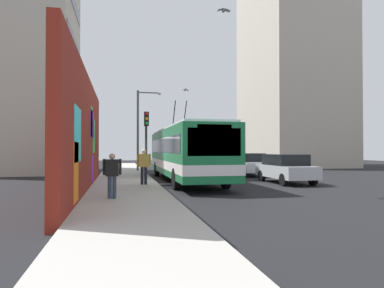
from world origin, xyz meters
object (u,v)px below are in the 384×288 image
(city_bus, at_px, (185,152))
(pedestrian_near_wall, at_px, (112,172))
(pedestrian_at_curb, at_px, (144,164))
(traffic_light, at_px, (146,133))
(parked_car_silver, at_px, (285,168))
(street_lamp, at_px, (141,124))
(parked_car_white, at_px, (247,164))

(city_bus, xyz_separation_m, pedestrian_near_wall, (-7.23, 3.96, -0.67))
(pedestrian_at_curb, bearing_deg, traffic_light, -6.25)
(parked_car_silver, distance_m, traffic_light, 8.23)
(city_bus, height_order, pedestrian_near_wall, city_bus)
(pedestrian_at_curb, bearing_deg, pedestrian_near_wall, 162.48)
(city_bus, xyz_separation_m, street_lamp, (8.26, 2.02, 2.16))
(traffic_light, bearing_deg, city_bus, -113.07)
(parked_car_white, distance_m, traffic_light, 8.03)
(city_bus, relative_size, parked_car_white, 2.76)
(parked_car_white, xyz_separation_m, street_lamp, (4.79, 7.22, 3.05))
(pedestrian_near_wall, relative_size, pedestrian_at_curb, 0.92)
(traffic_light, relative_size, street_lamp, 0.61)
(parked_car_silver, height_order, pedestrian_at_curb, pedestrian_at_curb)
(city_bus, xyz_separation_m, parked_car_silver, (-2.21, -5.20, -0.89))
(street_lamp, bearing_deg, city_bus, -166.27)
(city_bus, distance_m, parked_car_silver, 5.72)
(pedestrian_near_wall, bearing_deg, pedestrian_at_curb, -17.52)
(parked_car_silver, distance_m, street_lamp, 13.08)
(street_lamp, bearing_deg, parked_car_silver, -145.42)
(city_bus, height_order, pedestrian_at_curb, city_bus)
(city_bus, height_order, parked_car_silver, city_bus)
(parked_car_white, height_order, street_lamp, street_lamp)
(city_bus, distance_m, street_lamp, 8.78)
(city_bus, xyz_separation_m, parked_car_white, (3.47, -5.20, -0.89))
(city_bus, relative_size, street_lamp, 1.95)
(pedestrian_at_curb, xyz_separation_m, traffic_light, (3.67, -0.40, 1.66))
(city_bus, relative_size, parked_car_silver, 3.09)
(city_bus, distance_m, pedestrian_at_curb, 3.80)
(city_bus, height_order, traffic_light, city_bus)
(parked_car_silver, bearing_deg, traffic_light, 66.96)
(parked_car_silver, relative_size, pedestrian_at_curb, 2.38)
(parked_car_silver, xyz_separation_m, street_lamp, (10.47, 7.22, 3.06))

